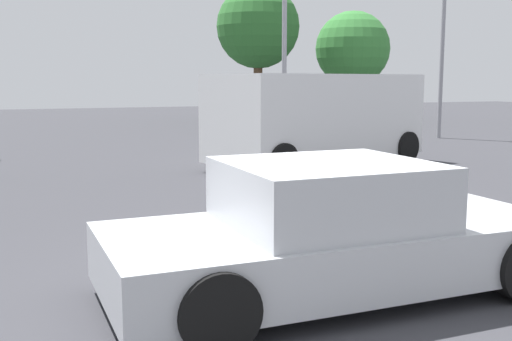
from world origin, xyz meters
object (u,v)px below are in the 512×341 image
(van_white, at_px, (319,117))
(light_post_far, at_px, (444,14))
(sedan_foreground, at_px, (333,233))
(dog, at_px, (429,207))

(van_white, xyz_separation_m, light_post_far, (7.16, 4.69, 3.03))
(sedan_foreground, xyz_separation_m, dog, (2.45, 1.75, -0.28))
(dog, relative_size, light_post_far, 0.11)
(dog, bearing_deg, light_post_far, -141.05)
(sedan_foreground, relative_size, dog, 6.73)
(sedan_foreground, bearing_deg, dog, 35.28)
(dog, xyz_separation_m, van_white, (1.50, 6.04, 0.86))
(dog, xyz_separation_m, light_post_far, (8.67, 10.72, 3.89))
(van_white, relative_size, light_post_far, 0.93)
(van_white, distance_m, light_post_far, 9.08)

